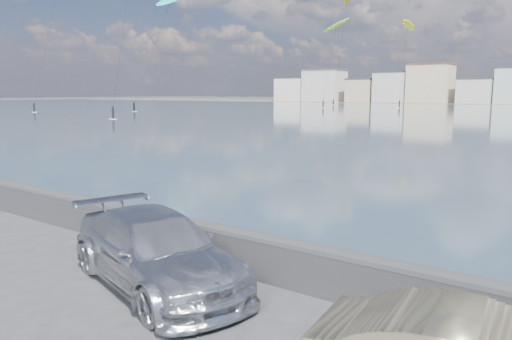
{
  "coord_description": "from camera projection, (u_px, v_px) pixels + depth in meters",
  "views": [
    {
      "loc": [
        8.29,
        -5.91,
        4.13
      ],
      "look_at": [
        1.0,
        4.0,
        2.2
      ],
      "focal_mm": 35.0,
      "sensor_mm": 36.0,
      "label": 1
    }
  ],
  "objects": [
    {
      "name": "ground",
      "position": [
        101.0,
        296.0,
        10.19
      ],
      "size": [
        700.0,
        700.0,
        0.0
      ],
      "primitive_type": "plane",
      "color": "#333335",
      "rests_on": "ground"
    },
    {
      "name": "car_silver",
      "position": [
        156.0,
        251.0,
        10.62
      ],
      "size": [
        5.83,
        3.7,
        1.57
      ],
      "primitive_type": "imported",
      "rotation": [
        0.0,
        0.0,
        1.27
      ],
      "color": "#B4B6BB",
      "rests_on": "ground"
    },
    {
      "name": "kitesurfer_7",
      "position": [
        170.0,
        1.0,
        110.25
      ],
      "size": [
        3.73,
        14.91,
        26.82
      ],
      "color": "#19BFBF",
      "rests_on": "ground"
    },
    {
      "name": "kitesurfer_4",
      "position": [
        336.0,
        26.0,
        136.58
      ],
      "size": [
        8.98,
        12.51,
        24.36
      ],
      "color": "#8CD826",
      "rests_on": "ground"
    },
    {
      "name": "kitesurfer_2",
      "position": [
        408.0,
        26.0,
        134.46
      ],
      "size": [
        4.84,
        14.5,
        23.35
      ],
      "color": "yellow",
      "rests_on": "ground"
    },
    {
      "name": "seawall",
      "position": [
        192.0,
        238.0,
        12.25
      ],
      "size": [
        400.0,
        0.36,
        1.08
      ],
      "color": "#28282B",
      "rests_on": "ground"
    }
  ]
}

